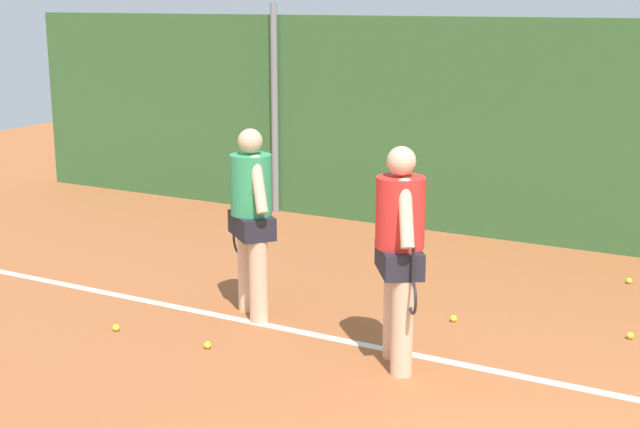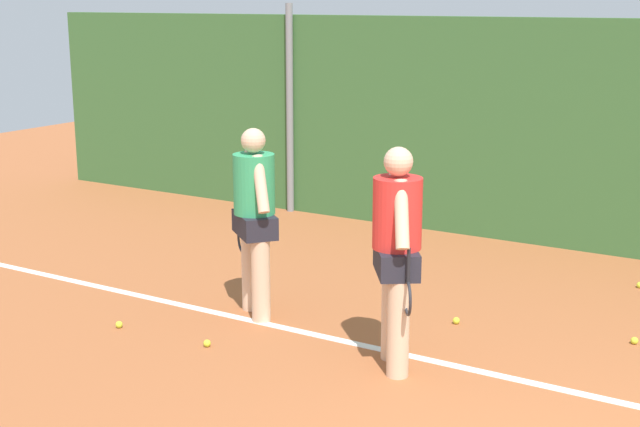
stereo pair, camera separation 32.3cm
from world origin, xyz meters
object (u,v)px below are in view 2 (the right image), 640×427
at_px(tennis_ball_1, 119,325).
at_px(tennis_ball_4, 207,343).
at_px(tennis_ball_5, 416,272).
at_px(tennis_ball_12, 634,341).
at_px(tennis_ball_10, 640,285).
at_px(player_midcourt, 254,212).
at_px(player_foreground_near, 397,247).
at_px(tennis_ball_11, 456,321).

relative_size(tennis_ball_1, tennis_ball_4, 1.00).
height_order(tennis_ball_5, tennis_ball_12, same).
relative_size(tennis_ball_1, tennis_ball_10, 1.00).
bearing_deg(player_midcourt, tennis_ball_5, -72.77).
xyz_separation_m(player_foreground_near, tennis_ball_4, (-1.62, -0.46, -1.01)).
bearing_deg(player_midcourt, tennis_ball_11, -117.51).
relative_size(tennis_ball_4, tennis_ball_10, 1.00).
relative_size(tennis_ball_10, tennis_ball_11, 1.00).
bearing_deg(player_midcourt, player_foreground_near, -155.26).
distance_m(tennis_ball_1, tennis_ball_5, 3.38).
distance_m(player_foreground_near, tennis_ball_5, 2.78).
bearing_deg(tennis_ball_11, tennis_ball_12, 12.59).
relative_size(player_foreground_near, tennis_ball_1, 28.27).
bearing_deg(tennis_ball_4, tennis_ball_5, 76.47).
bearing_deg(tennis_ball_12, player_midcourt, -161.49).
xyz_separation_m(tennis_ball_4, tennis_ball_10, (2.94, 3.68, 0.00)).
distance_m(tennis_ball_10, tennis_ball_12, 1.69).
bearing_deg(tennis_ball_11, tennis_ball_1, -147.11).
bearing_deg(tennis_ball_10, tennis_ball_5, -160.24).
bearing_deg(player_midcourt, tennis_ball_10, -98.46).
distance_m(player_midcourt, tennis_ball_1, 1.65).
height_order(tennis_ball_1, tennis_ball_10, same).
bearing_deg(tennis_ball_4, player_foreground_near, 15.92).
distance_m(tennis_ball_1, tennis_ball_10, 5.43).
height_order(tennis_ball_4, tennis_ball_10, same).
distance_m(player_midcourt, tennis_ball_4, 1.35).
height_order(tennis_ball_10, tennis_ball_12, same).
bearing_deg(tennis_ball_10, player_foreground_near, -112.31).
height_order(player_midcourt, tennis_ball_10, player_midcourt).
bearing_deg(player_foreground_near, tennis_ball_12, 99.59).
relative_size(player_midcourt, tennis_ball_10, 27.80).
height_order(tennis_ball_4, tennis_ball_11, same).
relative_size(tennis_ball_4, tennis_ball_5, 1.00).
distance_m(player_foreground_near, tennis_ball_10, 3.62).
height_order(player_midcourt, tennis_ball_5, player_midcourt).
relative_size(player_foreground_near, tennis_ball_5, 28.27).
xyz_separation_m(tennis_ball_5, tennis_ball_12, (2.54, -0.86, 0.00)).
bearing_deg(tennis_ball_1, tennis_ball_11, 32.89).
height_order(player_foreground_near, tennis_ball_12, player_foreground_near).
height_order(tennis_ball_1, tennis_ball_11, same).
bearing_deg(tennis_ball_1, tennis_ball_10, 43.54).
bearing_deg(tennis_ball_5, tennis_ball_12, -18.60).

